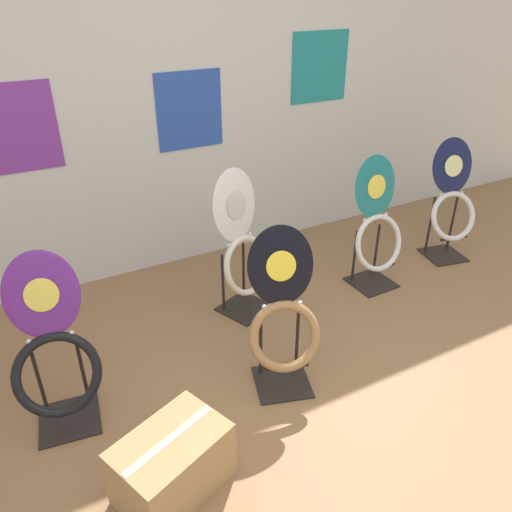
# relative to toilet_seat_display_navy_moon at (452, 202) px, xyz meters

# --- Properties ---
(wall_back) EXTENTS (8.00, 0.07, 2.60)m
(wall_back) POSITION_rel_toilet_seat_display_navy_moon_xyz_m (-1.88, 0.90, 0.86)
(wall_back) COLOR silver
(wall_back) RESTS_ON ground_plane
(toilet_seat_display_navy_moon) EXTENTS (0.40, 0.35, 0.88)m
(toilet_seat_display_navy_moon) POSITION_rel_toilet_seat_display_navy_moon_xyz_m (0.00, 0.00, 0.00)
(toilet_seat_display_navy_moon) COLOR black
(toilet_seat_display_navy_moon) RESTS_ON ground_plane
(toilet_seat_display_teal_sax) EXTENTS (0.39, 0.29, 0.89)m
(toilet_seat_display_teal_sax) POSITION_rel_toilet_seat_display_navy_moon_xyz_m (-0.74, -0.06, -0.03)
(toilet_seat_display_teal_sax) COLOR black
(toilet_seat_display_teal_sax) RESTS_ON ground_plane
(toilet_seat_display_purple_note) EXTENTS (0.41, 0.40, 0.84)m
(toilet_seat_display_purple_note) POSITION_rel_toilet_seat_display_navy_moon_xyz_m (-2.82, -0.33, -0.04)
(toilet_seat_display_purple_note) COLOR black
(toilet_seat_display_purple_note) RESTS_ON ground_plane
(toilet_seat_display_jazz_black) EXTENTS (0.42, 0.39, 0.85)m
(toilet_seat_display_jazz_black) POSITION_rel_toilet_seat_display_navy_moon_xyz_m (-1.78, -0.60, -0.05)
(toilet_seat_display_jazz_black) COLOR black
(toilet_seat_display_jazz_black) RESTS_ON ground_plane
(toilet_seat_display_white_plain) EXTENTS (0.42, 0.37, 0.92)m
(toilet_seat_display_white_plain) POSITION_rel_toilet_seat_display_navy_moon_xyz_m (-1.67, 0.08, 0.01)
(toilet_seat_display_white_plain) COLOR black
(toilet_seat_display_white_plain) RESTS_ON ground_plane
(storage_box) EXTENTS (0.52, 0.44, 0.29)m
(storage_box) POSITION_rel_toilet_seat_display_navy_moon_xyz_m (-2.50, -0.94, -0.29)
(storage_box) COLOR #A37F51
(storage_box) RESTS_ON ground_plane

